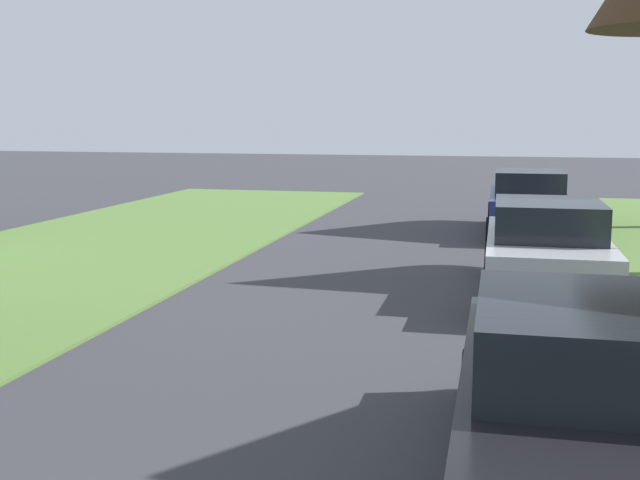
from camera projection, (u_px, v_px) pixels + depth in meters
name	position (u px, v px, depth m)	size (l,w,h in m)	color
parked_sedan_black	(585.00, 407.00, 5.86)	(1.98, 4.42, 1.57)	black
parked_sedan_silver	(546.00, 253.00, 12.45)	(1.98, 4.42, 1.57)	#BCBCC1
parked_sedan_navy	(528.00, 205.00, 19.28)	(1.98, 4.42, 1.57)	navy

